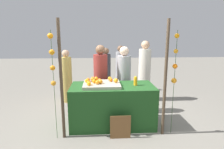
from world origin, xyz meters
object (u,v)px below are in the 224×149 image
object	(u,v)px
orange_1	(100,80)
vendor_left	(101,82)
juice_bottle	(135,81)
orange_0	(94,81)
chalkboard_sign	(120,127)
vendor_right	(124,82)
stall_counter	(112,105)

from	to	relation	value
orange_1	vendor_left	xyz separation A→B (m)	(0.02, 0.61, -0.19)
juice_bottle	orange_0	bearing A→B (deg)	179.85
juice_bottle	vendor_left	bearing A→B (deg)	135.65
orange_1	chalkboard_sign	bearing A→B (deg)	-60.29
orange_0	vendor_right	distance (m)	0.98
orange_0	orange_1	distance (m)	0.14
orange_0	chalkboard_sign	distance (m)	1.04
orange_1	chalkboard_sign	xyz separation A→B (m)	(0.37, -0.64, -0.74)
juice_bottle	vendor_right	size ratio (longest dim) A/B	0.12
chalkboard_sign	vendor_right	bearing A→B (deg)	80.15
orange_0	juice_bottle	size ratio (longest dim) A/B	0.40
vendor_left	vendor_right	xyz separation A→B (m)	(0.56, -0.03, -0.02)
vendor_left	vendor_right	size ratio (longest dim) A/B	1.02
juice_bottle	chalkboard_sign	xyz separation A→B (m)	(-0.37, -0.55, -0.73)
orange_0	chalkboard_sign	xyz separation A→B (m)	(0.48, -0.56, -0.74)
orange_1	juice_bottle	size ratio (longest dim) A/B	0.40
juice_bottle	chalkboard_sign	world-z (taller)	juice_bottle
chalkboard_sign	vendor_left	xyz separation A→B (m)	(-0.35, 1.25, 0.55)
orange_0	chalkboard_sign	bearing A→B (deg)	-49.20
stall_counter	orange_1	xyz separation A→B (m)	(-0.26, 0.08, 0.53)
stall_counter	chalkboard_sign	size ratio (longest dim) A/B	3.76
juice_bottle	vendor_right	distance (m)	0.71
orange_1	juice_bottle	world-z (taller)	juice_bottle
orange_0	orange_1	bearing A→B (deg)	37.12
stall_counter	orange_0	xyz separation A→B (m)	(-0.37, -0.01, 0.53)
stall_counter	orange_0	distance (m)	0.65
orange_0	vendor_left	xyz separation A→B (m)	(0.14, 0.69, -0.19)
stall_counter	orange_1	distance (m)	0.59
chalkboard_sign	vendor_right	distance (m)	1.35
vendor_left	orange_1	bearing A→B (deg)	-92.09
stall_counter	chalkboard_sign	world-z (taller)	stall_counter
juice_bottle	chalkboard_sign	size ratio (longest dim) A/B	0.42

